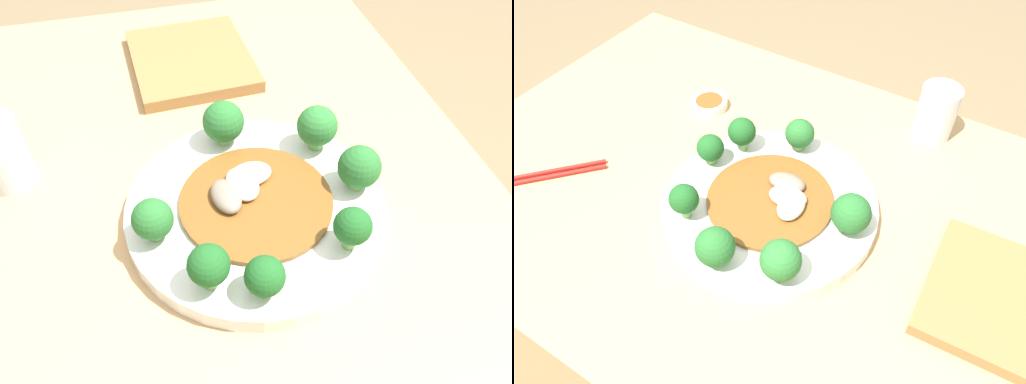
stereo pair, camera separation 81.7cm
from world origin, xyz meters
TOP-DOWN VIEW (x-y plane):
  - table at (0.00, 0.00)m, footprint 1.11×0.69m
  - plate at (-0.01, -0.02)m, footprint 0.31×0.31m
  - broccoli_northwest at (-0.11, 0.05)m, footprint 0.04×0.04m
  - broccoli_southeast at (0.07, -0.12)m, footprint 0.05×0.05m
  - broccoli_east at (0.11, -0.01)m, footprint 0.05×0.05m
  - broccoli_west at (-0.13, -0.00)m, footprint 0.04×0.04m
  - broccoli_southwest at (-0.09, -0.11)m, footprint 0.04×0.04m
  - broccoli_north at (-0.03, 0.10)m, footprint 0.05×0.05m
  - broccoli_south at (-0.01, -0.15)m, footprint 0.05×0.05m
  - stirfry_center at (-0.00, -0.02)m, footprint 0.18×0.18m
  - drinking_glass at (0.13, 0.27)m, footprint 0.06×0.06m
  - cutting_board at (0.34, 0.00)m, footprint 0.23×0.20m

SIDE VIEW (x-z plane):
  - table at x=0.00m, z-range 0.00..0.72m
  - cutting_board at x=0.34m, z-range 0.72..0.74m
  - plate at x=-0.01m, z-range 0.72..0.74m
  - stirfry_center at x=0.00m, z-range 0.74..0.76m
  - drinking_glass at x=0.13m, z-range 0.72..0.81m
  - broccoli_west at x=-0.13m, z-range 0.75..0.80m
  - broccoli_north at x=-0.03m, z-range 0.75..0.80m
  - broccoli_south at x=-0.01m, z-range 0.75..0.81m
  - broccoli_southwest at x=-0.09m, z-range 0.75..0.80m
  - broccoli_east at x=0.11m, z-range 0.75..0.81m
  - broccoli_northwest at x=-0.11m, z-range 0.75..0.81m
  - broccoli_southeast at x=0.07m, z-range 0.75..0.81m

